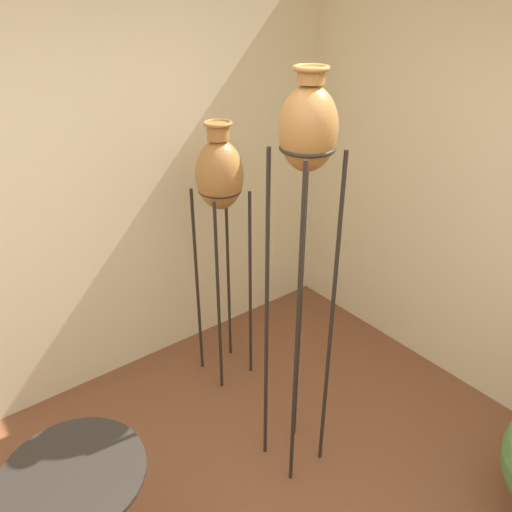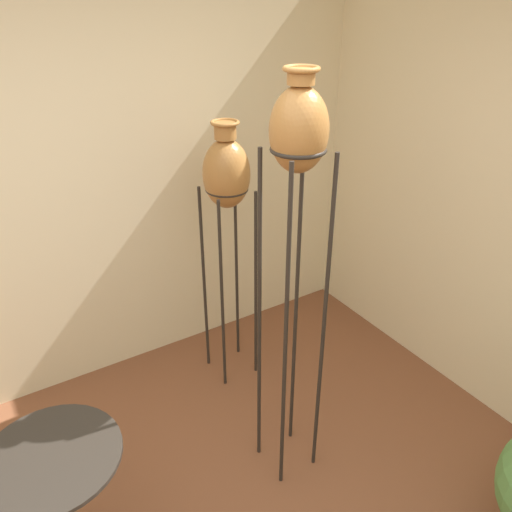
{
  "view_description": "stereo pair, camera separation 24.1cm",
  "coord_description": "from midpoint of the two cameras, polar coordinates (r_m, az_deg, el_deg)",
  "views": [
    {
      "loc": [
        -0.64,
        -0.68,
        2.37
      ],
      "look_at": [
        0.82,
        1.19,
        1.1
      ],
      "focal_mm": 35.0,
      "sensor_mm": 36.0,
      "label": 1
    },
    {
      "loc": [
        -0.44,
        -0.82,
        2.37
      ],
      "look_at": [
        0.82,
        1.19,
        1.1
      ],
      "focal_mm": 35.0,
      "sensor_mm": 36.0,
      "label": 2
    }
  ],
  "objects": [
    {
      "name": "vase_stand_tall",
      "position": [
        2.08,
        8.19,
        11.2
      ],
      "size": [
        0.24,
        0.24,
        2.12
      ],
      "color": "#28231E",
      "rests_on": "ground_plane"
    },
    {
      "name": "side_table",
      "position": [
        2.33,
        -18.56,
        -24.32
      ],
      "size": [
        0.55,
        0.55,
        0.78
      ],
      "color": "#28231E",
      "rests_on": "ground_plane"
    },
    {
      "name": "vase_stand_medium",
      "position": [
        2.92,
        -1.0,
        8.7
      ],
      "size": [
        0.28,
        0.28,
        1.73
      ],
      "color": "#28231E",
      "rests_on": "ground_plane"
    },
    {
      "name": "wall_back",
      "position": [
        3.09,
        -20.31,
        7.12
      ],
      "size": [
        8.17,
        0.06,
        2.7
      ],
      "color": "beige",
      "rests_on": "ground_plane"
    }
  ]
}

